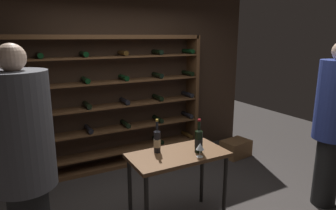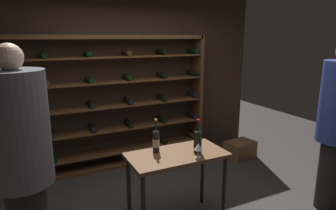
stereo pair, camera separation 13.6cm
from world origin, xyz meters
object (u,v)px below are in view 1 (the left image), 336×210
wine_rack (107,104)px  wine_bottle_amber_reserve (199,140)px  person_bystander_dark_jacket (333,118)px  tasting_table (178,163)px  wine_glass_stemmed_left (200,147)px  wine_bottle_red_label (157,141)px  wine_crate (236,148)px  person_host_in_suit (23,158)px

wine_rack → wine_bottle_amber_reserve: wine_rack is taller
person_bystander_dark_jacket → wine_rack: bearing=-133.4°
wine_rack → tasting_table: (0.23, -1.76, -0.32)m
wine_bottle_amber_reserve → wine_glass_stemmed_left: size_ratio=2.47×
tasting_table → wine_bottle_red_label: (-0.18, 0.14, 0.24)m
tasting_table → wine_rack: bearing=97.6°
wine_crate → wine_bottle_amber_reserve: bearing=-143.2°
person_bystander_dark_jacket → wine_bottle_amber_reserve: (-1.58, 0.46, -0.15)m
wine_crate → wine_glass_stemmed_left: bearing=-141.7°
person_host_in_suit → tasting_table: bearing=70.4°
tasting_table → wine_bottle_amber_reserve: bearing=-19.2°
person_bystander_dark_jacket → person_host_in_suit: 3.29m
tasting_table → person_host_in_suit: 1.52m
wine_bottle_amber_reserve → wine_bottle_red_label: (-0.39, 0.21, -0.00)m
tasting_table → wine_glass_stemmed_left: 0.32m
person_host_in_suit → wine_glass_stemmed_left: (1.61, -0.12, -0.17)m
wine_crate → wine_glass_stemmed_left: wine_glass_stemmed_left is taller
person_bystander_dark_jacket → wine_glass_stemmed_left: 1.68m
wine_rack → wine_glass_stemmed_left: size_ratio=21.24×
wine_rack → wine_bottle_amber_reserve: bearing=-76.4°
wine_crate → wine_bottle_amber_reserve: 2.19m
person_host_in_suit → wine_crate: 3.64m
tasting_table → wine_bottle_amber_reserve: size_ratio=2.84×
person_host_in_suit → wine_glass_stemmed_left: 1.63m
person_bystander_dark_jacket → wine_bottle_amber_reserve: person_bystander_dark_jacket is taller
person_bystander_dark_jacket → wine_bottle_red_label: (-1.97, 0.67, -0.15)m
tasting_table → person_bystander_dark_jacket: (1.79, -0.54, 0.39)m
wine_bottle_red_label → wine_glass_stemmed_left: (0.33, -0.32, -0.02)m
tasting_table → person_host_in_suit: person_host_in_suit is taller
tasting_table → wine_crate: 2.24m
wine_rack → wine_bottle_red_label: (0.05, -1.62, -0.08)m
wine_bottle_red_label → wine_rack: bearing=91.8°
wine_rack → wine_bottle_red_label: 1.62m
wine_bottle_amber_reserve → wine_crate: bearing=36.8°
wine_crate → wine_glass_stemmed_left: size_ratio=3.21×
person_host_in_suit → wine_rack: bearing=123.6°
wine_rack → wine_crate: 2.33m
person_bystander_dark_jacket → wine_bottle_red_label: size_ratio=5.40×
wine_rack → wine_crate: wine_rack is taller
person_bystander_dark_jacket → wine_bottle_red_label: person_bystander_dark_jacket is taller
person_bystander_dark_jacket → person_host_in_suit: bearing=-92.9°
wine_glass_stemmed_left → wine_rack: bearing=101.1°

